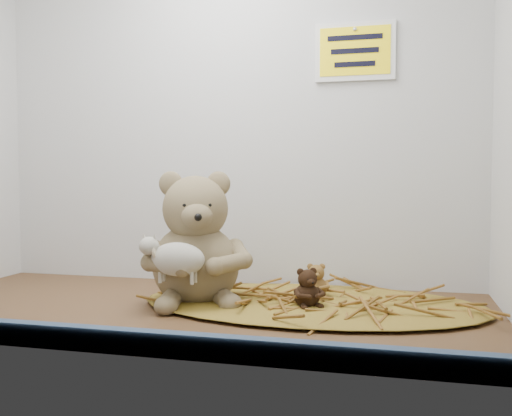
% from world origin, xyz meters
% --- Properties ---
extents(alcove_shell, '(1.20, 0.60, 0.90)m').
position_xyz_m(alcove_shell, '(0.00, 0.09, 0.45)').
color(alcove_shell, '#422917').
rests_on(alcove_shell, ground).
extents(front_rail, '(1.19, 0.02, 0.04)m').
position_xyz_m(front_rail, '(0.00, -0.29, 0.02)').
color(front_rail, '#324660').
rests_on(front_rail, shelf_floor).
extents(straw_bed, '(0.70, 0.41, 0.01)m').
position_xyz_m(straw_bed, '(0.23, 0.08, 0.01)').
color(straw_bed, brown).
rests_on(straw_bed, shelf_floor).
extents(main_teddy, '(0.29, 0.30, 0.27)m').
position_xyz_m(main_teddy, '(-0.00, 0.06, 0.14)').
color(main_teddy, '#897954').
rests_on(main_teddy, shelf_floor).
extents(toy_lamb, '(0.14, 0.09, 0.09)m').
position_xyz_m(toy_lamb, '(-0.00, -0.04, 0.10)').
color(toy_lamb, beige).
rests_on(toy_lamb, main_teddy).
extents(mini_teddy_tan, '(0.07, 0.07, 0.07)m').
position_xyz_m(mini_teddy_tan, '(0.24, 0.13, 0.05)').
color(mini_teddy_tan, brown).
rests_on(mini_teddy_tan, straw_bed).
extents(mini_teddy_brown, '(0.09, 0.09, 0.08)m').
position_xyz_m(mini_teddy_brown, '(0.23, 0.03, 0.05)').
color(mini_teddy_brown, black).
rests_on(mini_teddy_brown, straw_bed).
extents(wall_sign, '(0.16, 0.01, 0.11)m').
position_xyz_m(wall_sign, '(0.30, 0.29, 0.55)').
color(wall_sign, yellow).
rests_on(wall_sign, back_wall).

